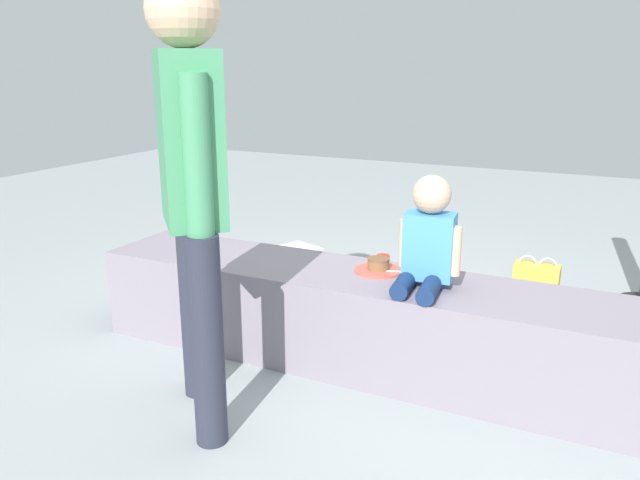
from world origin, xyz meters
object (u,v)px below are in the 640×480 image
at_px(cake_plate, 378,267).
at_px(water_bottle_near_gift, 374,311).
at_px(adult_standing, 192,168).
at_px(gift_bag, 535,290).
at_px(party_cup_red, 383,263).
at_px(cake_box_white, 294,258).
at_px(child_seated, 428,240).
at_px(handbag_black_leather, 314,283).

height_order(cake_plate, water_bottle_near_gift, cake_plate).
bearing_deg(adult_standing, gift_bag, 57.41).
distance_m(adult_standing, party_cup_red, 2.23).
distance_m(cake_plate, party_cup_red, 1.39).
height_order(adult_standing, party_cup_red, adult_standing).
bearing_deg(water_bottle_near_gift, cake_box_white, 140.36).
bearing_deg(gift_bag, cake_plate, -124.54).
height_order(gift_bag, party_cup_red, gift_bag).
bearing_deg(adult_standing, water_bottle_near_gift, 74.52).
relative_size(adult_standing, cake_box_white, 5.26).
xyz_separation_m(water_bottle_near_gift, cake_box_white, (-0.88, 0.73, -0.03)).
height_order(child_seated, water_bottle_near_gift, child_seated).
bearing_deg(gift_bag, cake_box_white, 173.52).
bearing_deg(party_cup_red, gift_bag, -20.01).
bearing_deg(child_seated, cake_box_white, 137.39).
xyz_separation_m(adult_standing, cake_box_white, (-0.57, 1.83, -0.94)).
bearing_deg(handbag_black_leather, adult_standing, -82.82).
bearing_deg(adult_standing, child_seated, 43.08).
distance_m(child_seated, water_bottle_near_gift, 0.82).
bearing_deg(child_seated, water_bottle_near_gift, 131.71).
bearing_deg(cake_box_white, handbag_black_leather, -51.27).
distance_m(child_seated, party_cup_red, 1.64).
relative_size(cake_plate, cake_box_white, 0.71).
height_order(cake_plate, cake_box_white, cake_plate).
distance_m(child_seated, adult_standing, 1.02).
relative_size(water_bottle_near_gift, cake_box_white, 0.65).
bearing_deg(cake_box_white, child_seated, -42.61).
relative_size(gift_bag, party_cup_red, 3.12).
distance_m(cake_plate, cake_box_white, 1.52).
distance_m(party_cup_red, handbag_black_leather, 0.72).
bearing_deg(handbag_black_leather, party_cup_red, 75.47).
height_order(water_bottle_near_gift, cake_box_white, water_bottle_near_gift).
xyz_separation_m(adult_standing, party_cup_red, (0.01, 2.02, -0.95)).
xyz_separation_m(cake_box_white, handbag_black_leather, (0.40, -0.50, 0.04)).
bearing_deg(cake_plate, gift_bag, 55.46).
xyz_separation_m(cake_plate, party_cup_red, (-0.43, 1.26, -0.41)).
relative_size(adult_standing, gift_bag, 4.76).
height_order(adult_standing, cake_plate, adult_standing).
xyz_separation_m(child_seated, adult_standing, (-0.70, -0.66, 0.35)).
height_order(adult_standing, cake_box_white, adult_standing).
bearing_deg(party_cup_red, cake_box_white, -161.74).
relative_size(cake_plate, party_cup_red, 2.00).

